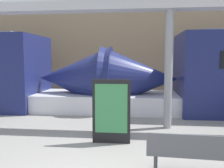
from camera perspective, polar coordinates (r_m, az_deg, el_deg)
name	(u,v)px	position (r m, az deg, el deg)	size (l,w,h in m)	color
station_wall	(132,52)	(14.06, 4.62, 7.30)	(56.00, 0.20, 5.00)	#9E8460
bench_near	(194,151)	(4.80, 18.23, -14.38)	(1.69, 0.54, 0.82)	#4C4F54
poster_board	(111,111)	(6.27, -0.17, -6.22)	(0.95, 0.07, 1.62)	black
support_column_near	(168,70)	(7.74, 12.79, 3.12)	(0.24, 0.24, 3.57)	gray
canopy_beam	(170,5)	(7.89, 13.11, 17.21)	(28.00, 0.60, 0.28)	#B7B7BC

